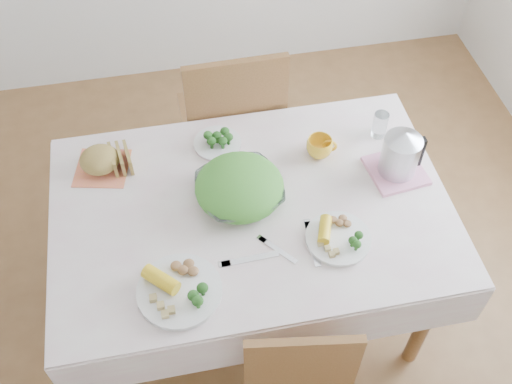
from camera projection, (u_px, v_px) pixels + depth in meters
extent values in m
plane|color=brown|center=(253.00, 304.00, 2.85)|extent=(3.60, 3.60, 0.00)
cube|color=brown|center=(252.00, 262.00, 2.56)|extent=(1.40, 0.90, 0.75)
cube|color=silver|center=(252.00, 207.00, 2.26)|extent=(1.50, 1.00, 0.01)
cube|color=brown|center=(231.00, 126.00, 2.95)|extent=(0.47, 0.47, 1.03)
imported|color=white|center=(240.00, 191.00, 2.25)|extent=(0.37, 0.37, 0.08)
cylinder|color=white|center=(180.00, 291.00, 2.02)|extent=(0.39, 0.39, 0.02)
cylinder|color=white|center=(338.00, 238.00, 2.15)|extent=(0.34, 0.34, 0.02)
cylinder|color=beige|center=(217.00, 143.00, 2.45)|extent=(0.25, 0.25, 0.02)
cube|color=#EF7B52|center=(102.00, 168.00, 2.38)|extent=(0.24, 0.24, 0.00)
ellipsoid|color=olive|center=(99.00, 158.00, 2.33)|extent=(0.16, 0.16, 0.09)
imported|color=yellow|center=(319.00, 147.00, 2.39)|extent=(0.14, 0.14, 0.08)
cylinder|color=white|center=(380.00, 123.00, 2.44)|extent=(0.06, 0.06, 0.11)
cube|color=pink|center=(396.00, 171.00, 2.36)|extent=(0.23, 0.23, 0.02)
cylinder|color=#B2B5BA|center=(401.00, 151.00, 2.27)|extent=(0.19, 0.19, 0.20)
cube|color=silver|center=(278.00, 250.00, 2.13)|extent=(0.12, 0.14, 0.00)
cube|color=silver|center=(313.00, 243.00, 2.15)|extent=(0.03, 0.20, 0.00)
cube|color=silver|center=(250.00, 259.00, 2.11)|extent=(0.21, 0.03, 0.00)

